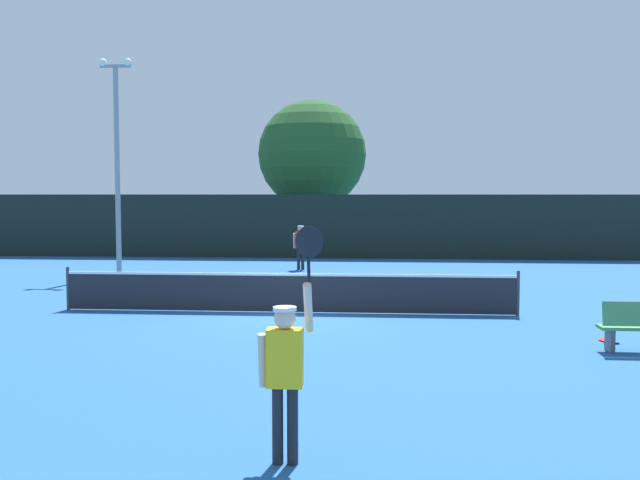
% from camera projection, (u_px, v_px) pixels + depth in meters
% --- Properties ---
extents(ground_plane, '(120.00, 120.00, 0.00)m').
position_uv_depth(ground_plane, '(287.00, 313.00, 17.01)').
color(ground_plane, '#235693').
extents(tennis_net, '(11.10, 0.08, 1.07)m').
position_uv_depth(tennis_net, '(287.00, 292.00, 16.98)').
color(tennis_net, '#232328').
rests_on(tennis_net, ground).
extents(perimeter_fence, '(37.42, 0.12, 2.87)m').
position_uv_depth(perimeter_fence, '(328.00, 226.00, 31.33)').
color(perimeter_fence, black).
rests_on(perimeter_fence, ground).
extents(player_serving, '(0.67, 0.40, 2.55)m').
position_uv_depth(player_serving, '(286.00, 360.00, 7.41)').
color(player_serving, yellow).
rests_on(player_serving, ground).
extents(player_receiving, '(0.57, 0.25, 1.68)m').
position_uv_depth(player_receiving, '(301.00, 243.00, 26.62)').
color(player_receiving, red).
rests_on(player_receiving, ground).
extents(tennis_ball, '(0.07, 0.07, 0.07)m').
position_uv_depth(tennis_ball, '(291.00, 296.00, 19.51)').
color(tennis_ball, '#CCE033').
rests_on(tennis_ball, ground).
extents(spare_racket, '(0.28, 0.52, 0.04)m').
position_uv_depth(spare_racket, '(607.00, 340.00, 13.70)').
color(spare_racket, black).
rests_on(spare_racket, ground).
extents(light_pole, '(1.18, 0.28, 7.67)m').
position_uv_depth(light_pole, '(117.00, 152.00, 24.87)').
color(light_pole, gray).
rests_on(light_pole, ground).
extents(large_tree, '(5.64, 5.64, 7.78)m').
position_uv_depth(large_tree, '(312.00, 155.00, 36.51)').
color(large_tree, brown).
rests_on(large_tree, ground).
extents(parked_car_near, '(2.42, 4.41, 1.69)m').
position_uv_depth(parked_car_near, '(191.00, 234.00, 37.30)').
color(parked_car_near, red).
rests_on(parked_car_near, ground).
extents(parked_car_mid, '(1.92, 4.20, 1.69)m').
position_uv_depth(parked_car_mid, '(287.00, 234.00, 36.95)').
color(parked_car_mid, navy).
rests_on(parked_car_mid, ground).
extents(parked_car_far, '(2.08, 4.28, 1.69)m').
position_uv_depth(parked_car_far, '(522.00, 234.00, 36.70)').
color(parked_car_far, '#B7B7BC').
rests_on(parked_car_far, ground).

